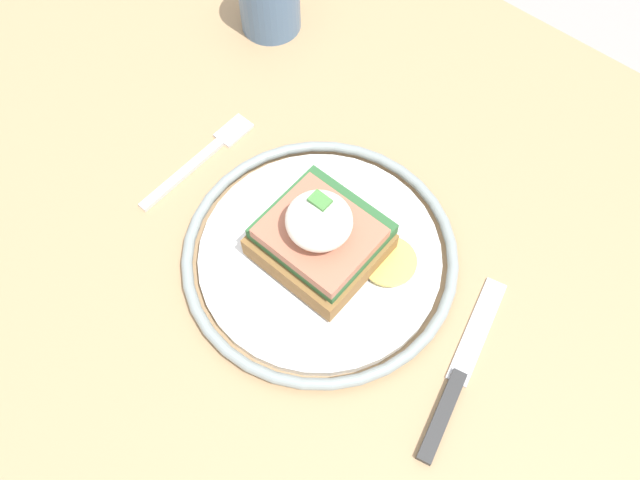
{
  "coord_description": "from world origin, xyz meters",
  "views": [
    {
      "loc": [
        0.19,
        -0.17,
        1.25
      ],
      "look_at": [
        0.03,
        0.02,
        0.78
      ],
      "focal_mm": 35.0,
      "sensor_mm": 36.0,
      "label": 1
    }
  ],
  "objects_px": {
    "fork": "(202,157)",
    "knife": "(457,380)",
    "sandwich": "(321,236)",
    "plate": "(320,254)"
  },
  "relations": [
    {
      "from": "fork",
      "to": "knife",
      "type": "bearing_deg",
      "value": -3.87
    },
    {
      "from": "plate",
      "to": "fork",
      "type": "relative_size",
      "value": 1.74
    },
    {
      "from": "plate",
      "to": "fork",
      "type": "height_order",
      "value": "plate"
    },
    {
      "from": "sandwich",
      "to": "fork",
      "type": "xyz_separation_m",
      "value": [
        -0.16,
        0.01,
        -0.04
      ]
    },
    {
      "from": "sandwich",
      "to": "knife",
      "type": "bearing_deg",
      "value": -4.58
    },
    {
      "from": "plate",
      "to": "fork",
      "type": "xyz_separation_m",
      "value": [
        -0.16,
        0.01,
        -0.01
      ]
    },
    {
      "from": "fork",
      "to": "knife",
      "type": "height_order",
      "value": "knife"
    },
    {
      "from": "knife",
      "to": "sandwich",
      "type": "bearing_deg",
      "value": 175.42
    },
    {
      "from": "fork",
      "to": "knife",
      "type": "distance_m",
      "value": 0.32
    },
    {
      "from": "plate",
      "to": "sandwich",
      "type": "relative_size",
      "value": 1.94
    }
  ]
}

